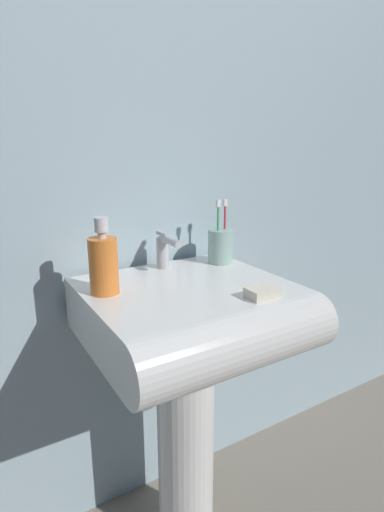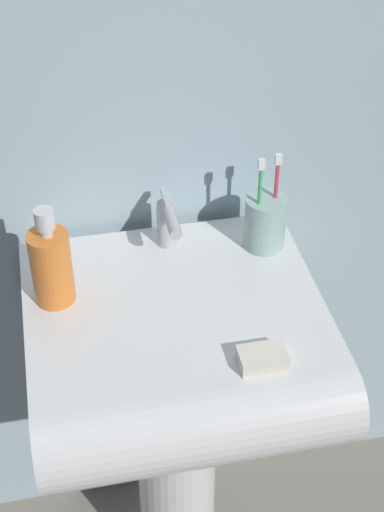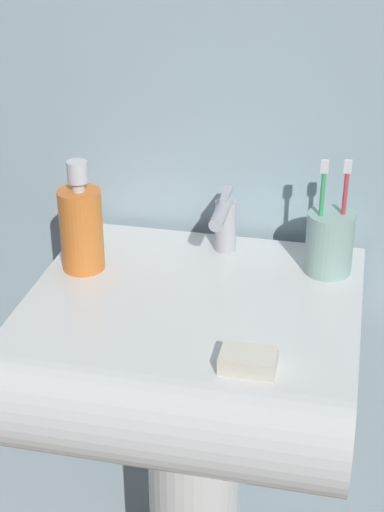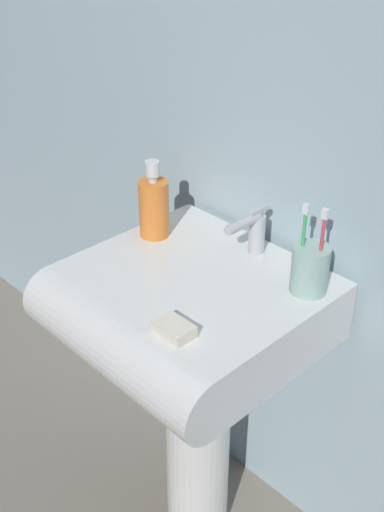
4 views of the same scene
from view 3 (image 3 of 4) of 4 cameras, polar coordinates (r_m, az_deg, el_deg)
name	(u,v)px [view 3 (image 3 of 4)]	position (r m, az deg, el deg)	size (l,w,h in m)	color
sink_basin	(187,350)	(1.19, -0.34, -6.88)	(0.50, 0.49, 0.14)	white
faucet	(224,221)	(1.29, 2.38, 2.55)	(0.04, 0.12, 0.11)	#B7B7BC
toothbrush_cup	(329,242)	(1.25, 9.97, 1.02)	(0.08, 0.08, 0.19)	#99BFB2
soap_bottle	(81,227)	(1.25, -8.06, 2.12)	(0.07, 0.07, 0.18)	orange
bar_soap	(248,361)	(1.03, 4.10, -7.62)	(0.07, 0.05, 0.02)	silver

